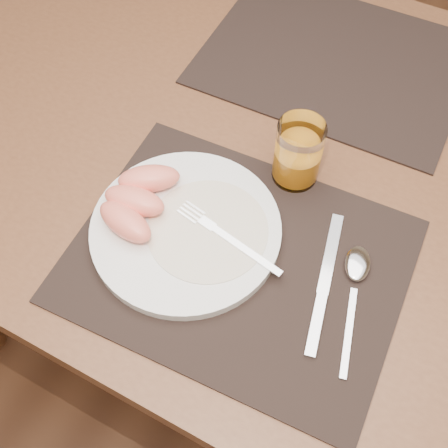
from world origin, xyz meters
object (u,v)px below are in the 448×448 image
table (287,180)px  knife (322,293)px  plate (186,230)px  placemat_near (238,260)px  placemat_far (335,60)px  juice_glass (298,155)px  spoon (356,273)px  fork (221,233)px

table → knife: (0.14, -0.21, 0.09)m
plate → table: bearing=72.3°
placemat_near → placemat_far: (-0.03, 0.44, 0.00)m
plate → placemat_far: bearing=83.2°
placemat_far → placemat_near: bearing=-85.6°
juice_glass → placemat_near: bearing=-92.7°
placemat_far → juice_glass: (0.04, -0.27, 0.05)m
juice_glass → placemat_far: bearing=98.9°
knife → spoon: spoon is taller
table → plate: 0.25m
placemat_far → spoon: bearing=-64.3°
placemat_near → juice_glass: (0.01, 0.17, 0.05)m
placemat_near → knife: bearing=2.9°
placemat_near → fork: size_ratio=2.58×
placemat_near → fork: fork is taller
placemat_far → table: bearing=-85.6°
placemat_near → plate: plate is taller
spoon → juice_glass: bearing=140.8°
knife → placemat_near: bearing=-177.1°
table → spoon: 0.25m
table → placemat_far: 0.24m
placemat_far → plate: plate is taller
table → placemat_near: bearing=-85.6°
fork → juice_glass: 0.16m
placemat_far → juice_glass: 0.28m
plate → knife: size_ratio=1.24×
fork → spoon: 0.19m
fork → spoon: size_ratio=0.92×
table → spoon: bearing=-44.4°
spoon → fork: bearing=-169.0°
placemat_near → knife: knife is taller
knife → spoon: (0.03, 0.05, 0.00)m
table → placemat_near: 0.24m
plate → knife: plate is taller
placemat_near → plate: bearing=176.9°
placemat_near → juice_glass: size_ratio=4.28×
placemat_far → knife: (0.16, -0.43, 0.00)m
placemat_near → juice_glass: juice_glass is taller
placemat_far → fork: (-0.00, -0.42, 0.02)m
plate → spoon: size_ratio=1.42×
knife → fork: bearing=175.9°
table → juice_glass: bearing=-62.6°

